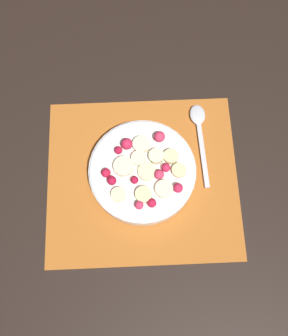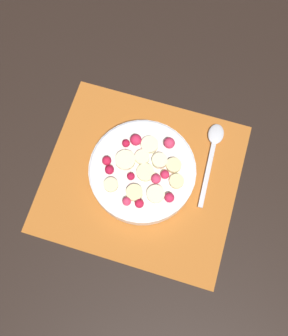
# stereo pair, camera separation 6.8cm
# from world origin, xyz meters

# --- Properties ---
(ground_plane) EXTENTS (3.00, 3.00, 0.00)m
(ground_plane) POSITION_xyz_m (0.00, 0.00, 0.00)
(ground_plane) COLOR black
(placemat) EXTENTS (0.36, 0.33, 0.01)m
(placemat) POSITION_xyz_m (0.00, 0.00, 0.00)
(placemat) COLOR #B26023
(placemat) RESTS_ON ground_plane
(fruit_bowl) EXTENTS (0.20, 0.20, 0.05)m
(fruit_bowl) POSITION_xyz_m (0.00, 0.01, 0.03)
(fruit_bowl) COLOR white
(fruit_bowl) RESTS_ON placemat
(spoon) EXTENTS (0.03, 0.17, 0.01)m
(spoon) POSITION_xyz_m (0.12, 0.10, 0.01)
(spoon) COLOR silver
(spoon) RESTS_ON placemat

